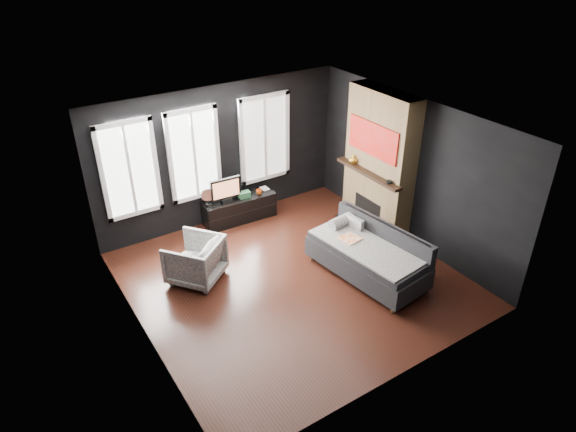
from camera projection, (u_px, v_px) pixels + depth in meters
floor at (293, 279)px, 8.58m from camera, size 5.00×5.00×0.00m
ceiling at (294, 126)px, 7.23m from camera, size 5.00×5.00×0.00m
wall_back at (221, 155)px, 9.73m from camera, size 5.00×0.02×2.70m
wall_left at (134, 260)px, 6.73m from camera, size 0.02×5.00×2.70m
wall_right at (411, 172)px, 9.08m from camera, size 0.02×5.00×2.70m
windows at (195, 107)px, 8.97m from camera, size 4.00×0.16×1.76m
fireplace at (379, 163)px, 9.43m from camera, size 0.70×1.62×2.70m
sofa at (367, 253)px, 8.47m from camera, size 1.27×2.16×0.88m
stripe_pillow at (355, 226)px, 8.84m from camera, size 0.13×0.36×0.35m
armchair at (195, 258)px, 8.40m from camera, size 1.10×1.09×0.83m
media_console at (239, 209)px, 10.18m from camera, size 1.48×0.52×0.50m
monitor at (226, 189)px, 9.77m from camera, size 0.62×0.16×0.55m
desk_fan at (208, 197)px, 9.69m from camera, size 0.32×0.32×0.37m
mug at (259, 191)px, 10.15m from camera, size 0.13×0.11×0.12m
book at (261, 185)px, 10.29m from camera, size 0.15×0.02×0.20m
storage_box at (244, 195)px, 10.03m from camera, size 0.24×0.16×0.12m
mantel_vase at (353, 159)px, 9.65m from camera, size 0.22×0.22×0.17m
mantel_clock at (389, 182)px, 8.96m from camera, size 0.14×0.14×0.04m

